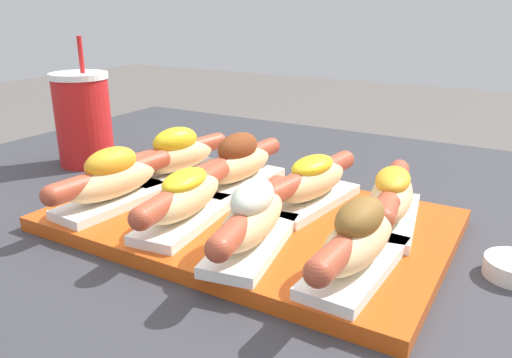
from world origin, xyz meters
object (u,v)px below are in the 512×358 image
object	(u,v)px
hot_dog_1	(186,197)
hot_dog_6	(312,181)
hot_dog_2	(253,218)
hot_dog_5	(238,163)
hot_dog_4	(176,156)
drink_cup	(85,119)
hot_dog_0	(113,180)
hot_dog_7	(391,197)
serving_tray	(248,220)
hot_dog_3	(358,239)

from	to	relation	value
hot_dog_1	hot_dog_6	xyz separation A→B (m)	(0.11, 0.13, 0.00)
hot_dog_2	hot_dog_5	bearing A→B (deg)	126.98
hot_dog_4	drink_cup	bearing A→B (deg)	173.33
hot_dog_0	hot_dog_7	world-z (taller)	hot_dog_0
hot_dog_5	hot_dog_0	bearing A→B (deg)	-125.90
hot_dog_0	hot_dog_4	bearing A→B (deg)	89.63
hot_dog_5	hot_dog_6	size ratio (longest dim) A/B	1.01
serving_tray	hot_dog_0	distance (m)	0.18
hot_dog_5	hot_dog_7	size ratio (longest dim) A/B	1.01
serving_tray	hot_dog_1	bearing A→B (deg)	-127.81
serving_tray	hot_dog_6	bearing A→B (deg)	49.17
hot_dog_7	hot_dog_2	bearing A→B (deg)	-127.64
hot_dog_5	hot_dog_7	xyz separation A→B (m)	(0.22, -0.01, -0.00)
hot_dog_2	hot_dog_6	world-z (taller)	hot_dog_2
hot_dog_0	hot_dog_3	size ratio (longest dim) A/B	1.00
hot_dog_6	hot_dog_7	bearing A→B (deg)	-2.20
hot_dog_7	drink_cup	world-z (taller)	drink_cup
hot_dog_1	hot_dog_3	world-z (taller)	hot_dog_3
hot_dog_3	hot_dog_5	bearing A→B (deg)	147.50
hot_dog_7	drink_cup	xyz separation A→B (m)	(-0.55, 0.03, 0.03)
hot_dog_2	hot_dog_3	world-z (taller)	same
hot_dog_1	hot_dog_6	world-z (taller)	same
drink_cup	hot_dog_2	bearing A→B (deg)	-20.76
hot_dog_6	hot_dog_4	bearing A→B (deg)	-179.12
hot_dog_0	hot_dog_5	size ratio (longest dim) A/B	1.00
hot_dog_2	hot_dog_6	size ratio (longest dim) A/B	0.99
hot_dog_0	hot_dog_6	size ratio (longest dim) A/B	1.00
hot_dog_0	hot_dog_1	xyz separation A→B (m)	(0.12, 0.00, -0.00)
serving_tray	hot_dog_7	world-z (taller)	hot_dog_7
hot_dog_5	hot_dog_6	world-z (taller)	hot_dog_5
hot_dog_0	hot_dog_1	size ratio (longest dim) A/B	1.00
hot_dog_4	hot_dog_5	size ratio (longest dim) A/B	0.99
hot_dog_3	drink_cup	bearing A→B (deg)	164.00
hot_dog_1	hot_dog_3	xyz separation A→B (m)	(0.22, -0.01, 0.00)
hot_dog_3	hot_dog_4	size ratio (longest dim) A/B	1.01
hot_dog_6	drink_cup	distance (m)	0.44
hot_dog_1	serving_tray	bearing A→B (deg)	52.19
hot_dog_2	hot_dog_4	xyz separation A→B (m)	(-0.22, 0.14, 0.00)
serving_tray	hot_dog_5	bearing A→B (deg)	129.36
hot_dog_5	hot_dog_6	xyz separation A→B (m)	(0.12, -0.01, -0.00)
serving_tray	hot_dog_7	xyz separation A→B (m)	(0.16, 0.06, 0.04)
serving_tray	hot_dog_4	xyz separation A→B (m)	(-0.16, 0.06, 0.04)
hot_dog_0	hot_dog_2	world-z (taller)	hot_dog_0
hot_dog_0	hot_dog_3	world-z (taller)	hot_dog_0
drink_cup	serving_tray	bearing A→B (deg)	-12.92
hot_dog_2	hot_dog_1	bearing A→B (deg)	171.29
serving_tray	hot_dog_1	size ratio (longest dim) A/B	2.37
hot_dog_4	hot_dog_6	distance (m)	0.22
hot_dog_4	drink_cup	world-z (taller)	drink_cup
serving_tray	hot_dog_5	xyz separation A→B (m)	(-0.06, 0.08, 0.04)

